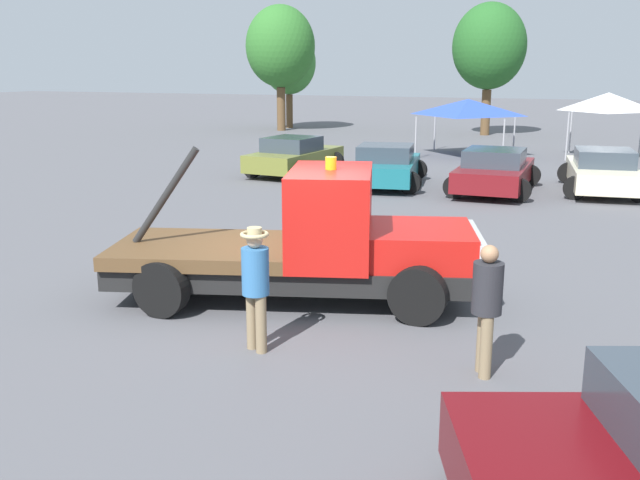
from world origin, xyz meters
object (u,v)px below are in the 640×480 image
object	(u,v)px
parked_car_teal	(386,166)
canopy_tent_white	(608,102)
person_at_hood	(255,279)
canopy_tent_blue	(468,107)
parked_car_olive	(294,156)
tree_right	(289,63)
tree_center	(489,47)
parked_car_cream	(602,171)
parked_car_maroon	(495,171)
tree_left	(280,47)
person_near_truck	(487,301)
tow_truck	(314,245)

from	to	relation	value
parked_car_teal	canopy_tent_white	size ratio (longest dim) A/B	1.53
person_at_hood	canopy_tent_blue	world-z (taller)	canopy_tent_blue
parked_car_teal	parked_car_olive	bearing A→B (deg)	61.22
parked_car_olive	tree_right	world-z (taller)	tree_right
tree_right	tree_center	bearing A→B (deg)	-2.14
parked_car_cream	tree_center	bearing A→B (deg)	13.09
parked_car_olive	parked_car_maroon	bearing A→B (deg)	-94.25
parked_car_teal	tree_left	bearing A→B (deg)	24.00
tree_center	tree_right	xyz separation A→B (m)	(-12.22, 0.46, -0.85)
canopy_tent_white	tree_right	distance (m)	20.72
canopy_tent_blue	tree_center	xyz separation A→B (m)	(-0.77, 10.11, 2.74)
parked_car_maroon	canopy_tent_blue	bearing A→B (deg)	15.42
person_at_hood	parked_car_cream	distance (m)	15.72
person_near_truck	person_at_hood	size ratio (longest dim) A/B	0.98
person_at_hood	parked_car_teal	distance (m)	14.08
person_at_hood	tree_center	bearing A→B (deg)	-150.56
tow_truck	tree_left	size ratio (longest dim) A/B	0.86
parked_car_cream	tree_right	size ratio (longest dim) A/B	0.80
parked_car_maroon	tree_left	distance (m)	23.44
canopy_tent_blue	tree_center	size ratio (longest dim) A/B	0.51
tow_truck	parked_car_olive	size ratio (longest dim) A/B	1.39
person_at_hood	canopy_tent_white	xyz separation A→B (m)	(4.23, 24.19, 1.32)
person_at_hood	parked_car_olive	world-z (taller)	person_at_hood
tree_right	canopy_tent_blue	bearing A→B (deg)	-39.12
parked_car_maroon	parked_car_cream	size ratio (longest dim) A/B	0.96
person_near_truck	tree_right	xyz separation A→B (m)	(-17.27, 33.02, 3.01)
canopy_tent_blue	parked_car_cream	bearing A→B (deg)	-54.22
tow_truck	parked_car_teal	world-z (taller)	tow_truck
person_near_truck	parked_car_cream	world-z (taller)	person_near_truck
person_at_hood	tree_left	distance (m)	34.57
parked_car_cream	tree_center	world-z (taller)	tree_center
parked_car_teal	canopy_tent_blue	distance (m)	9.07
person_at_hood	canopy_tent_blue	distance (m)	22.85
person_at_hood	parked_car_teal	bearing A→B (deg)	-144.85
canopy_tent_white	tree_right	bearing A→B (deg)	153.68
person_near_truck	parked_car_teal	xyz separation A→B (m)	(-5.26, 13.56, -0.32)
tree_center	tow_truck	bearing A→B (deg)	-86.32
person_near_truck	person_at_hood	bearing A→B (deg)	-13.92
tree_center	parked_car_cream	bearing A→B (deg)	-70.51
tow_truck	person_near_truck	bearing A→B (deg)	-49.18
parked_car_olive	parked_car_cream	xyz separation A→B (m)	(10.27, -0.06, 0.00)
tree_left	person_near_truck	bearing A→B (deg)	-61.39
tree_center	tree_right	bearing A→B (deg)	177.86
tree_left	tree_center	bearing A→B (deg)	7.23
tree_left	parked_car_olive	bearing A→B (deg)	-63.98
parked_car_maroon	canopy_tent_white	distance (m)	10.81
parked_car_cream	canopy_tent_white	world-z (taller)	canopy_tent_white
tow_truck	canopy_tent_white	xyz separation A→B (m)	(4.33, 21.89, 1.40)
person_near_truck	person_at_hood	world-z (taller)	person_at_hood
person_near_truck	parked_car_olive	size ratio (longest dim) A/B	0.37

